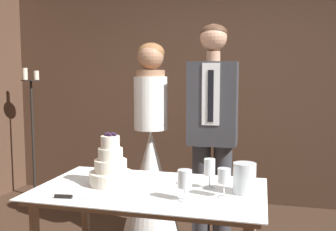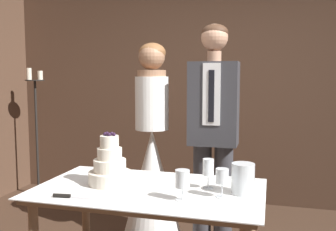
{
  "view_description": "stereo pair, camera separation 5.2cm",
  "coord_description": "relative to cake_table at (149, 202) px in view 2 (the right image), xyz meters",
  "views": [
    {
      "loc": [
        0.42,
        -2.09,
        1.42
      ],
      "look_at": [
        -0.23,
        0.46,
        1.16
      ],
      "focal_mm": 40.0,
      "sensor_mm": 36.0,
      "label": 1
    },
    {
      "loc": [
        0.47,
        -2.07,
        1.42
      ],
      "look_at": [
        -0.23,
        0.46,
        1.16
      ],
      "focal_mm": 40.0,
      "sensor_mm": 36.0,
      "label": 2
    }
  ],
  "objects": [
    {
      "name": "candle_stand",
      "position": [
        -1.99,
        1.74,
        0.03
      ],
      "size": [
        0.28,
        0.28,
        1.53
      ],
      "color": "black",
      "rests_on": "ground_plane"
    },
    {
      "name": "wall_back",
      "position": [
        0.23,
        2.19,
        0.72
      ],
      "size": [
        5.46,
        0.12,
        2.78
      ],
      "primitive_type": "cube",
      "color": "#513828",
      "rests_on": "ground_plane"
    },
    {
      "name": "groom",
      "position": [
        0.26,
        0.86,
        0.36
      ],
      "size": [
        0.39,
        0.25,
        1.84
      ],
      "color": "#38383D",
      "rests_on": "ground_plane"
    },
    {
      "name": "hurricane_candle",
      "position": [
        0.56,
        0.04,
        0.17
      ],
      "size": [
        0.13,
        0.13,
        0.18
      ],
      "color": "silver",
      "rests_on": "cake_table"
    },
    {
      "name": "tiered_cake",
      "position": [
        -0.26,
        0.02,
        0.19
      ],
      "size": [
        0.27,
        0.27,
        0.33
      ],
      "color": "silver",
      "rests_on": "cake_table"
    },
    {
      "name": "cake_knife",
      "position": [
        -0.33,
        -0.29,
        0.1
      ],
      "size": [
        0.43,
        0.08,
        0.02
      ],
      "rotation": [
        0.0,
        0.0,
        0.13
      ],
      "color": "silver",
      "rests_on": "cake_table"
    },
    {
      "name": "wine_glass_far",
      "position": [
        0.35,
        0.09,
        0.21
      ],
      "size": [
        0.07,
        0.07,
        0.18
      ],
      "color": "silver",
      "rests_on": "cake_table"
    },
    {
      "name": "bride",
      "position": [
        -0.26,
        0.86,
        -0.03
      ],
      "size": [
        0.54,
        0.54,
        1.71
      ],
      "color": "white",
      "rests_on": "ground_plane"
    },
    {
      "name": "cake_table",
      "position": [
        0.0,
        0.0,
        0.0
      ],
      "size": [
        1.37,
        0.8,
        0.76
      ],
      "color": "#8E6B4C",
      "rests_on": "ground_plane"
    },
    {
      "name": "wine_glass_near",
      "position": [
        0.25,
        -0.16,
        0.2
      ],
      "size": [
        0.08,
        0.08,
        0.17
      ],
      "color": "silver",
      "rests_on": "cake_table"
    },
    {
      "name": "wine_glass_middle",
      "position": [
        0.45,
        -0.06,
        0.2
      ],
      "size": [
        0.07,
        0.07,
        0.16
      ],
      "color": "silver",
      "rests_on": "cake_table"
    }
  ]
}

